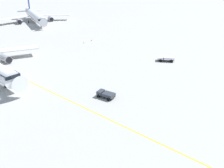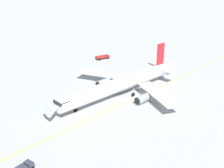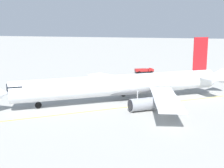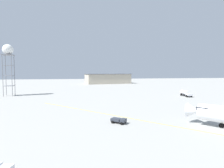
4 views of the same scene
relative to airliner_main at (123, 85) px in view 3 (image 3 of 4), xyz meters
The scene contains 4 objects.
ground_plane 5.48m from the airliner_main, 158.60° to the left, with size 600.00×600.00×0.00m, color #9E9E99.
airliner_main is the anchor object (origin of this frame).
ops_pickup_truck 34.18m from the airliner_main, 84.18° to the right, with size 5.66×4.22×1.41m.
taxiway_centreline 5.52m from the airliner_main, 108.86° to the left, with size 110.23×96.74×0.01m.
Camera 3 is at (-10.67, 50.64, 13.64)m, focal length 48.45 mm.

